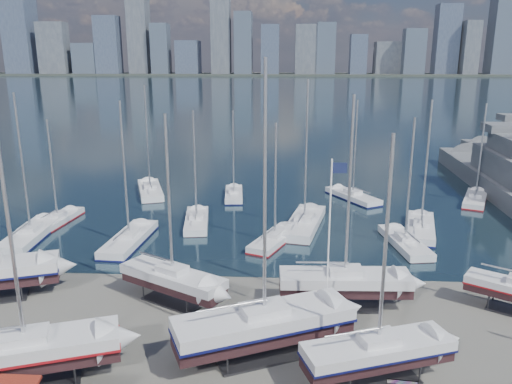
{
  "coord_description": "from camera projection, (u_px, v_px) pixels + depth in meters",
  "views": [
    {
      "loc": [
        0.79,
        -41.72,
        19.25
      ],
      "look_at": [
        -1.9,
        8.0,
        5.9
      ],
      "focal_mm": 35.0,
      "sensor_mm": 36.0,
      "label": 1
    }
  ],
  "objects": [
    {
      "name": "ground",
      "position": [
        269.0,
        337.0,
        35.62
      ],
      "size": [
        1400.0,
        1400.0,
        0.0
      ],
      "primitive_type": "plane",
      "color": "#605E59",
      "rests_on": "ground"
    },
    {
      "name": "water",
      "position": [
        282.0,
        88.0,
        334.64
      ],
      "size": [
        1400.0,
        600.0,
        0.4
      ],
      "primitive_type": "cube",
      "color": "#182B39",
      "rests_on": "ground"
    },
    {
      "name": "far_shore",
      "position": [
        283.0,
        75.0,
        585.08
      ],
      "size": [
        1400.0,
        80.0,
        2.2
      ],
      "primitive_type": "cube",
      "color": "#2D332D",
      "rests_on": "ground"
    },
    {
      "name": "skyline",
      "position": [
        277.0,
        41.0,
        569.63
      ],
      "size": [
        639.14,
        43.8,
        107.69
      ],
      "color": "#475166",
      "rests_on": "far_shore"
    },
    {
      "name": "sailboat_cradle_1",
      "position": [
        26.0,
        351.0,
        30.1
      ],
      "size": [
        11.42,
        6.62,
        17.68
      ],
      "rotation": [
        0.0,
        0.0,
        0.34
      ],
      "color": "#2D2D33",
      "rests_on": "ground"
    },
    {
      "name": "sailboat_cradle_2",
      "position": [
        173.0,
        279.0,
        40.24
      ],
      "size": [
        9.42,
        6.92,
        15.33
      ],
      "rotation": [
        0.0,
        0.0,
        -0.52
      ],
      "color": "#2D2D33",
      "rests_on": "ground"
    },
    {
      "name": "sailboat_cradle_3",
      "position": [
        264.0,
        324.0,
        32.98
      ],
      "size": [
        12.47,
        8.03,
        19.34
      ],
      "rotation": [
        0.0,
        0.0,
        0.42
      ],
      "color": "#2D2D33",
      "rests_on": "ground"
    },
    {
      "name": "sailboat_cradle_4",
      "position": [
        345.0,
        282.0,
        39.56
      ],
      "size": [
        10.41,
        3.25,
        16.77
      ],
      "rotation": [
        0.0,
        0.0,
        0.04
      ],
      "color": "#2D2D33",
      "rests_on": "ground"
    },
    {
      "name": "sailboat_cradle_5",
      "position": [
        378.0,
        351.0,
        30.31
      ],
      "size": [
        9.82,
        5.62,
        15.36
      ],
      "rotation": [
        0.0,
        0.0,
        0.34
      ],
      "color": "#2D2D33",
      "rests_on": "ground"
    },
    {
      "name": "sailboat_moored_0",
      "position": [
        31.0,
        236.0,
        55.07
      ],
      "size": [
        3.8,
        11.31,
        16.65
      ],
      "rotation": [
        0.0,
        0.0,
        1.63
      ],
      "color": "black",
      "rests_on": "water"
    },
    {
      "name": "sailboat_moored_1",
      "position": [
        58.0,
        221.0,
        60.14
      ],
      "size": [
        3.39,
        9.0,
        13.13
      ],
      "rotation": [
        0.0,
        0.0,
        1.46
      ],
      "color": "black",
      "rests_on": "water"
    },
    {
      "name": "sailboat_moored_2",
      "position": [
        150.0,
        192.0,
        73.27
      ],
      "size": [
        6.38,
        11.29,
        16.45
      ],
      "rotation": [
        0.0,
        0.0,
        1.9
      ],
      "color": "black",
      "rests_on": "water"
    },
    {
      "name": "sailboat_moored_3",
      "position": [
        129.0,
        241.0,
        53.53
      ],
      "size": [
        3.78,
        10.83,
        15.91
      ],
      "rotation": [
        0.0,
        0.0,
        1.5
      ],
      "color": "black",
      "rests_on": "water"
    },
    {
      "name": "sailboat_moored_4",
      "position": [
        197.0,
        222.0,
        59.73
      ],
      "size": [
        3.85,
        9.69,
        14.23
      ],
      "rotation": [
        0.0,
        0.0,
        1.7
      ],
      "color": "black",
      "rests_on": "water"
    },
    {
      "name": "sailboat_moored_5",
      "position": [
        234.0,
        195.0,
        71.38
      ],
      "size": [
        3.21,
        8.85,
        12.96
      ],
      "rotation": [
        0.0,
        0.0,
        1.66
      ],
      "color": "black",
      "rests_on": "water"
    },
    {
      "name": "sailboat_moored_6",
      "position": [
        275.0,
        240.0,
        53.86
      ],
      "size": [
        5.9,
        9.33,
        13.55
      ],
      "rotation": [
        0.0,
        0.0,
        1.17
      ],
      "color": "black",
      "rests_on": "water"
    },
    {
      "name": "sailboat_moored_7",
      "position": [
        304.0,
        225.0,
        58.61
      ],
      "size": [
        5.8,
        12.29,
        17.9
      ],
      "rotation": [
        0.0,
        0.0,
        1.35
      ],
      "color": "black",
      "rests_on": "water"
    },
    {
      "name": "sailboat_moored_8",
      "position": [
        353.0,
        197.0,
        70.35
      ],
      "size": [
        7.25,
        9.78,
        14.55
      ],
      "rotation": [
        0.0,
        0.0,
        2.1
      ],
      "color": "black",
      "rests_on": "water"
    },
    {
      "name": "sailboat_moored_9",
      "position": [
        405.0,
        243.0,
        52.75
      ],
      "size": [
        4.04,
        9.74,
        14.26
      ],
      "rotation": [
        0.0,
        0.0,
        1.72
      ],
      "color": "black",
      "rests_on": "water"
    },
    {
      "name": "sailboat_moored_10",
      "position": [
        421.0,
        229.0,
        57.14
      ],
      "size": [
        5.44,
        10.9,
        15.69
      ],
      "rotation": [
        0.0,
        0.0,
        1.32
      ],
      "color": "black",
      "rests_on": "water"
    },
    {
      "name": "sailboat_moored_11",
      "position": [
        475.0,
        200.0,
        68.97
      ],
      "size": [
        6.3,
        9.76,
        14.2
      ],
      "rotation": [
        0.0,
        0.0,
        1.15
      ],
      "color": "black",
      "rests_on": "water"
    },
    {
      "name": "naval_ship_east",
      "position": [
        511.0,
        185.0,
        71.75
      ],
      "size": [
        10.17,
        49.98,
        18.47
      ],
      "rotation": [
        0.0,
        0.0,
        1.53
      ],
      "color": "#5A5E64",
      "rests_on": "water"
    },
    {
      "name": "flagpole",
      "position": [
        330.0,
        232.0,
        35.44
      ],
      "size": [
        1.11,
        0.12,
        12.63
      ],
      "color": "white",
      "rests_on": "ground"
    }
  ]
}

